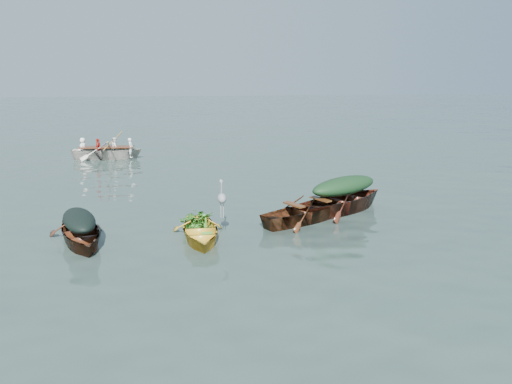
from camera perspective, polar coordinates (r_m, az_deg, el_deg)
ground at (r=12.69m, az=1.95°, el=-4.54°), size 140.00×140.00×0.00m
yellow_dinghy at (r=12.17m, az=-6.39°, el=-5.43°), size 1.41×3.00×0.78m
dark_covered_boat at (r=12.57m, az=-19.37°, el=-5.52°), size 2.29×3.65×0.84m
green_tarp_boat at (r=14.65m, az=9.92°, el=-2.24°), size 4.57×3.51×1.06m
open_wooden_boat at (r=13.61m, az=5.85°, el=-3.34°), size 4.09×2.99×0.90m
rowed_boat at (r=24.08m, az=-16.60°, el=3.64°), size 4.49×1.56×1.06m
dark_tarp_cover at (r=12.39m, az=-19.59°, el=-2.81°), size 1.26×2.01×0.40m
green_tarp_cover at (r=14.45m, az=10.04°, el=0.77°), size 2.52×1.93×0.52m
thwart_benches at (r=13.48m, az=5.90°, el=-1.42°), size 2.10×1.60×0.04m
heron at (r=12.02m, az=-3.91°, el=-1.38°), size 0.30×0.41×0.92m
dinghy_weeds at (r=12.49m, az=-6.57°, el=-1.62°), size 0.74×0.93×0.60m
rowers at (r=23.95m, az=-16.74°, el=5.79°), size 3.16×1.36×0.76m
oars at (r=24.00m, az=-16.69°, el=4.96°), size 0.74×2.63×0.06m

